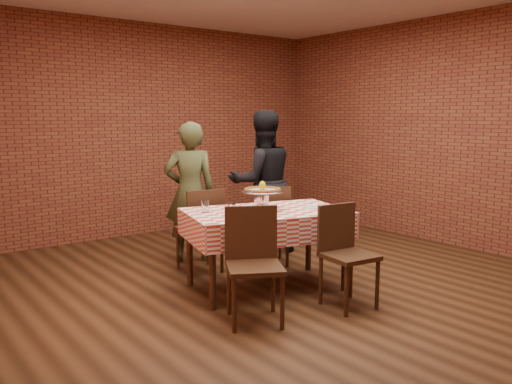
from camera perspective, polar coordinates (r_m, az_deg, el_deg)
ground at (r=5.22m, az=3.48°, el=-10.10°), size 6.00×6.00×0.00m
back_wall at (r=7.49m, az=-11.74°, el=6.60°), size 5.50×0.00×5.50m
table at (r=5.06m, az=1.09°, el=-6.27°), size 1.64×1.23×0.75m
tablecloth at (r=5.00m, az=1.10°, el=-3.42°), size 1.69×1.27×0.25m
pizza_stand at (r=4.97m, az=0.70°, el=-0.94°), size 0.52×0.52×0.18m
pizza at (r=4.96m, az=0.70°, el=0.16°), size 0.44×0.44×0.03m
lemon at (r=4.95m, az=0.70°, el=0.70°), size 0.08×0.08×0.08m
water_glass_left at (r=4.68m, az=-2.64°, el=-1.97°), size 0.09×0.09×0.11m
water_glass_right at (r=4.90m, az=-5.50°, el=-1.53°), size 0.09×0.09×0.11m
side_plate at (r=5.14m, az=6.08°, el=-1.64°), size 0.22×0.22×0.01m
sweetener_packet_a at (r=5.06m, az=7.86°, el=-1.87°), size 0.06×0.04×0.00m
sweetener_packet_b at (r=5.08m, az=7.76°, el=-1.82°), size 0.06×0.06×0.00m
condiment_caddy at (r=5.24m, az=0.60°, el=-0.62°), size 0.12×0.10×0.16m
chair_near_left at (r=4.21m, az=-0.14°, el=-8.10°), size 0.59×0.59×0.91m
chair_near_right at (r=4.62m, az=10.08°, el=-6.98°), size 0.45×0.45×0.88m
chair_far_left at (r=5.62m, az=-6.18°, el=-4.08°), size 0.47×0.47×0.90m
chair_far_right at (r=5.87m, az=1.35°, el=-3.53°), size 0.56×0.56×0.89m
diner_olive at (r=5.97m, az=-7.17°, el=-0.02°), size 0.68×0.58×1.58m
diner_black at (r=6.35m, az=0.68°, el=1.11°), size 1.00×0.88×1.71m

